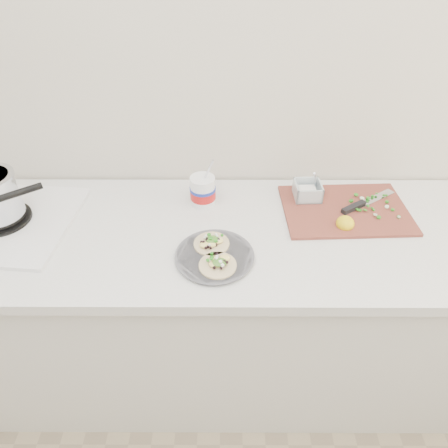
{
  "coord_description": "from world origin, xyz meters",
  "views": [
    {
      "loc": [
        0.21,
        0.36,
        1.8
      ],
      "look_at": [
        0.21,
        1.38,
        0.96
      ],
      "focal_mm": 32.0,
      "sensor_mm": 36.0,
      "label": 1
    }
  ],
  "objects": [
    {
      "name": "counter",
      "position": [
        0.0,
        1.43,
        0.45
      ],
      "size": [
        2.44,
        0.66,
        0.9
      ],
      "color": "silver",
      "rests_on": "ground"
    },
    {
      "name": "taco_plate",
      "position": [
        0.18,
        1.28,
        0.92
      ],
      "size": [
        0.26,
        0.26,
        0.04
      ],
      "rotation": [
        0.0,
        0.0,
        -0.05
      ],
      "color": "#54545A",
      "rests_on": "counter"
    },
    {
      "name": "tub",
      "position": [
        0.13,
        1.58,
        0.97
      ],
      "size": [
        0.1,
        0.1,
        0.21
      ],
      "rotation": [
        0.0,
        0.0,
        0.02
      ],
      "color": "white",
      "rests_on": "counter"
    },
    {
      "name": "cutboard",
      "position": [
        0.65,
        1.54,
        0.92
      ],
      "size": [
        0.47,
        0.33,
        0.07
      ],
      "rotation": [
        0.0,
        0.0,
        0.04
      ],
      "color": "brown",
      "rests_on": "counter"
    }
  ]
}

